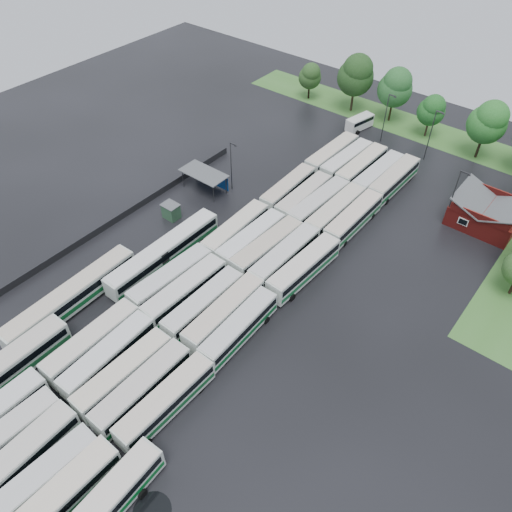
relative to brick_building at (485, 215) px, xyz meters
The scene contains 51 objects.
ground 49.08m from the brick_building, 119.30° to the right, with size 160.00×160.00×0.00m, color black.
brick_building is the anchor object (origin of this frame).
wash_shed 46.14m from the brick_building, 153.27° to the right, with size 8.20×4.20×3.58m.
utility_hut 50.26m from the brick_building, 143.11° to the right, with size 2.70×2.20×2.62m.
grass_strip_north 31.19m from the brick_building, 134.96° to the left, with size 80.00×10.00×0.01m, color #3B6F2A.
west_fence 57.83m from the brick_building, 143.04° to the right, with size 0.10×50.00×1.20m, color #2D2D30.
bus_r0c1 73.35m from the brick_building, 110.22° to the right, with size 3.22×13.08×3.62m.
bus_r0c2 72.43m from the brick_building, 107.77° to the right, with size 3.26×13.47×3.73m.
bus_r0c3 71.47m from the brick_building, 105.12° to the right, with size 3.39×13.10×3.61m.
bus_r0c4 70.67m from the brick_building, 102.84° to the right, with size 3.02×13.55×3.76m.
bus_r1c0 61.73m from the brick_building, 117.24° to the right, with size 3.03×13.20×3.66m.
bus_r1c1 60.44m from the brick_building, 114.61° to the right, with size 3.32×13.09×3.61m.
bus_r1c2 59.55m from the brick_building, 111.47° to the right, with size 2.93×12.91×3.58m.
bus_r1c3 58.44m from the brick_building, 108.72° to the right, with size 2.86×13.03×3.62m.
bus_r1c4 56.98m from the brick_building, 105.71° to the right, with size 2.92×12.91×3.58m.
bus_r2c0 50.25m from the brick_building, 124.62° to the right, with size 3.48×13.40×3.70m.
bus_r2c1 48.90m from the brick_building, 121.29° to the right, with size 3.13×13.41×3.72m.
bus_r2c2 47.26m from the brick_building, 117.59° to the right, with size 2.83×12.99×3.61m.
bus_r2c3 45.37m from the brick_building, 114.36° to the right, with size 3.15×13.46×3.73m.
bus_r2c4 44.77m from the brick_building, 110.62° to the right, with size 3.11×12.88×3.56m.
bus_r3c0 39.76m from the brick_building, 135.23° to the right, with size 3.24×13.34×3.69m.
bus_r3c1 37.65m from the brick_building, 131.71° to the right, with size 3.04×13.19×3.66m.
bus_r3c2 35.72m from the brick_building, 128.17° to the right, with size 3.48×13.52×3.73m.
bus_r3c3 33.78m from the brick_building, 124.10° to the right, with size 3.03×13.48×3.74m.
bus_r3c4 32.07m from the brick_building, 118.95° to the right, with size 3.48×13.65×3.77m.
bus_r4c0 31.76m from the brick_building, 153.53° to the right, with size 3.12×12.85×3.56m.
bus_r4c1 28.91m from the brick_building, 149.93° to the right, with size 2.81×12.86×3.57m.
bus_r4c2 26.37m from the brick_building, 146.66° to the right, with size 3.42×13.61×3.76m.
bus_r4c3 23.77m from the brick_building, 142.46° to the right, with size 3.04×13.49×3.75m.
bus_r4c4 21.18m from the brick_building, 137.91° to the right, with size 2.88×13.37×3.72m.
bus_r5c0 28.38m from the brick_building, behind, with size 3.14×13.53×3.75m.
bus_r5c1 25.23m from the brick_building, behind, with size 3.29×13.20×3.65m.
bus_r5c2 22.12m from the brick_building, behind, with size 3.06×13.47×3.74m.
bus_r5c3 18.66m from the brick_building, behind, with size 3.20×13.38×3.70m.
bus_r5c4 15.79m from the brick_building, behind, with size 3.04×13.44×3.73m.
artic_bus_west_b 50.64m from the brick_building, 130.89° to the right, with size 2.87×20.05×3.72m.
artic_bus_west_c 63.52m from the brick_building, 124.99° to the right, with size 3.45×20.17×3.73m.
minibus 34.23m from the brick_building, 155.28° to the left, with size 3.53×6.47×2.67m.
tree_north_0 50.70m from the brick_building, 157.85° to the left, with size 4.99×4.98×8.25m.
tree_north_1 41.99m from the brick_building, 151.05° to the left, with size 7.57×7.57×12.54m.
tree_north_2 35.44m from the brick_building, 142.60° to the left, with size 7.00×7.00×11.60m.
tree_north_3 28.02m from the brick_building, 133.50° to the left, with size 5.39×5.39×8.93m.
tree_north_4 21.21m from the brick_building, 113.29° to the left, with size 7.06×7.06×11.70m.
lamp_post_ne 7.22m from the brick_building, 140.80° to the right, with size 1.57×0.31×10.20m.
lamp_post_nw 41.82m from the brick_building, 154.56° to the right, with size 1.42×0.28×9.21m.
lamp_post_back_w 28.42m from the brick_building, 152.98° to the left, with size 1.52×0.30×9.87m.
lamp_post_back_e 19.94m from the brick_building, 142.26° to the left, with size 1.55×0.30×10.04m.
puddle_0 68.16m from the brick_building, 111.67° to the right, with size 5.90×5.90×0.01m, color black.
puddle_2 54.97m from the brick_building, 128.07° to the right, with size 4.75×4.75×0.01m, color black.
puddle_3 48.55m from the brick_building, 113.12° to the right, with size 4.95×4.95×0.01m, color black.
puddle_4 64.02m from the brick_building, 97.91° to the right, with size 3.85×3.85×0.01m, color black.
Camera 1 is at (34.50, -28.38, 51.67)m, focal length 35.00 mm.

